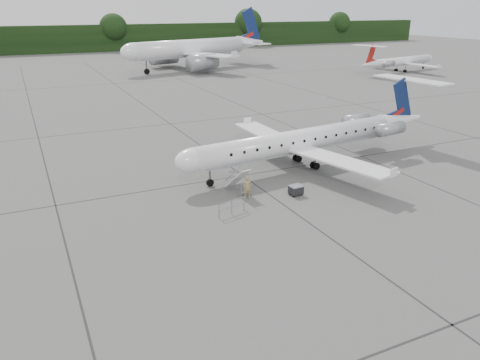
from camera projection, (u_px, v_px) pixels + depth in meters
name	position (u px, v px, depth m)	size (l,w,h in m)	color
ground	(342.00, 199.00, 34.70)	(320.00, 320.00, 0.00)	#5B5B59
treeline	(84.00, 39.00, 143.43)	(260.00, 4.00, 8.00)	black
main_regional_jet	(299.00, 130.00, 40.37)	(26.37, 18.99, 6.76)	white
airstair	(238.00, 179.00, 35.56)	(0.85, 2.46, 2.12)	white
passenger	(248.00, 187.00, 34.54)	(0.63, 0.41, 1.73)	#9C8155
safety_railing	(232.00, 207.00, 31.95)	(2.20, 0.08, 1.00)	gray
baggage_cart	(296.00, 190.00, 35.23)	(0.95, 0.77, 0.82)	black
bg_narrowbody	(190.00, 39.00, 102.69)	(36.32, 26.15, 13.04)	white
bg_regional_right	(404.00, 57.00, 100.93)	(23.52, 16.94, 6.17)	white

